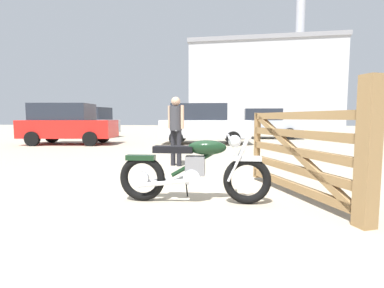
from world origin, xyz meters
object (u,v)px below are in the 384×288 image
at_px(vintage_motorcycle, 195,170).
at_px(dark_sedan_left, 203,123).
at_px(bystander, 176,124).
at_px(pale_sedan_back, 262,124).
at_px(timber_gate, 309,152).
at_px(red_hatchback_near, 67,123).
at_px(silver_sedan_mid, 86,122).

height_order(vintage_motorcycle, dark_sedan_left, dark_sedan_left).
xyz_separation_m(bystander, pale_sedan_back, (3.25, 9.78, -0.18)).
xyz_separation_m(vintage_motorcycle, timber_gate, (1.54, 0.17, 0.25)).
bearing_deg(bystander, timber_gate, 66.35).
bearing_deg(dark_sedan_left, bystander, -94.69).
relative_size(timber_gate, red_hatchback_near, 0.59).
relative_size(bystander, silver_sedan_mid, 0.41).
bearing_deg(vintage_motorcycle, red_hatchback_near, 128.44).
height_order(vintage_motorcycle, red_hatchback_near, red_hatchback_near).
distance_m(silver_sedan_mid, pale_sedan_back, 10.44).
bearing_deg(red_hatchback_near, silver_sedan_mid, 101.77).
xyz_separation_m(red_hatchback_near, silver_sedan_mid, (-1.48, 4.55, 0.00)).
relative_size(bystander, dark_sedan_left, 0.42).
relative_size(vintage_motorcycle, bystander, 1.25).
height_order(timber_gate, dark_sedan_left, dark_sedan_left).
bearing_deg(red_hatchback_near, vintage_motorcycle, -57.04).
bearing_deg(bystander, dark_sedan_left, -155.43).
bearing_deg(timber_gate, vintage_motorcycle, 74.69).
distance_m(timber_gate, bystander, 3.62).
xyz_separation_m(timber_gate, bystander, (-2.32, 2.76, 0.32)).
height_order(timber_gate, bystander, bystander).
bearing_deg(silver_sedan_mid, timber_gate, 136.08).
xyz_separation_m(timber_gate, pale_sedan_back, (0.93, 12.54, 0.13)).
xyz_separation_m(vintage_motorcycle, silver_sedan_mid, (-7.97, 12.51, 0.47)).
distance_m(red_hatchback_near, silver_sedan_mid, 4.79).
height_order(vintage_motorcycle, pale_sedan_back, pale_sedan_back).
bearing_deg(timber_gate, red_hatchback_near, 24.16).
distance_m(timber_gate, silver_sedan_mid, 15.58).
bearing_deg(dark_sedan_left, silver_sedan_mid, 151.01).
relative_size(silver_sedan_mid, dark_sedan_left, 1.03).
height_order(red_hatchback_near, silver_sedan_mid, same).
relative_size(silver_sedan_mid, pale_sedan_back, 0.97).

